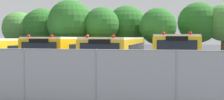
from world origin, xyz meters
TOP-DOWN VIEW (x-y plane):
  - ground_plane at (0.00, 0.00)m, footprint 160.00×160.00m
  - school_bus_0 at (-5.56, 0.14)m, footprint 2.53×11.30m
  - school_bus_1 at (-1.81, 0.03)m, footprint 2.65×10.07m
  - school_bus_2 at (1.88, 0.22)m, footprint 2.67×11.70m
  - school_bus_3 at (5.76, 0.15)m, footprint 2.74×10.09m
  - tree_0 at (-11.29, 9.12)m, footprint 3.96×3.73m
  - tree_1 at (-8.46, 9.03)m, footprint 4.29×4.20m
  - tree_2 at (-4.72, 7.61)m, footprint 4.58×4.55m
  - tree_3 at (-1.30, 7.72)m, footprint 3.56×3.56m
  - tree_4 at (1.14, 10.18)m, footprint 4.41×4.41m
  - tree_5 at (4.22, 7.94)m, footprint 3.67×3.59m
  - tree_6 at (8.54, 10.34)m, footprint 4.19×4.19m
  - chainlink_fence at (0.01, -9.60)m, footprint 16.20×0.07m

SIDE VIEW (x-z plane):
  - ground_plane at x=0.00m, z-range 0.00..0.00m
  - chainlink_fence at x=0.01m, z-range 0.04..2.12m
  - school_bus_0 at x=-5.56m, z-range 0.07..2.62m
  - school_bus_2 at x=1.88m, z-range 0.07..2.70m
  - school_bus_1 at x=-1.81m, z-range 0.07..2.72m
  - school_bus_3 at x=5.76m, z-range 0.07..2.85m
  - tree_5 at x=4.22m, z-range 0.85..6.23m
  - tree_0 at x=-11.29m, z-range 0.93..6.31m
  - tree_1 at x=-8.46m, z-range 0.82..6.56m
  - tree_3 at x=-1.30m, z-range 0.92..6.48m
  - tree_4 at x=1.14m, z-range 0.77..6.72m
  - tree_2 at x=-4.72m, z-range 0.81..7.17m
  - tree_6 at x=8.54m, z-range 0.97..7.11m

